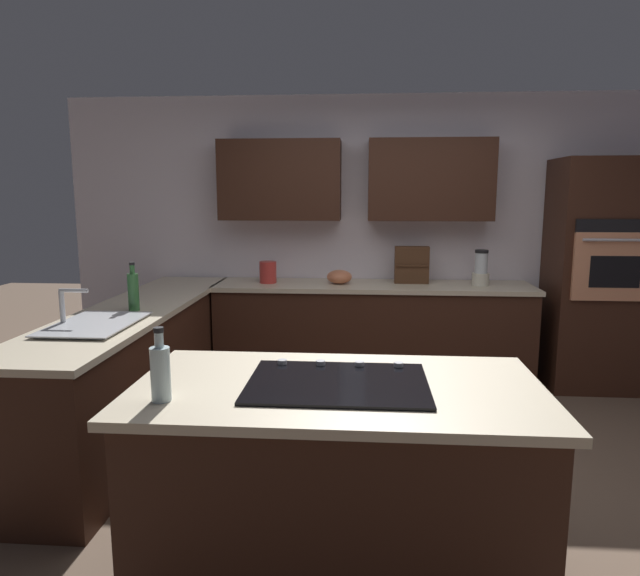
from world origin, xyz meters
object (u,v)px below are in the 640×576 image
at_px(cooktop, 338,382).
at_px(dish_soap_bottle, 133,291).
at_px(oil_bottle, 160,372).
at_px(kettle, 268,272).
at_px(mixing_bowl, 339,277).
at_px(wall_oven, 598,275).
at_px(blender, 481,270).
at_px(spice_rack, 412,265).
at_px(sink_unit, 93,323).

relative_size(cooktop, dish_soap_bottle, 2.25).
distance_m(dish_soap_bottle, oil_bottle, 1.86).
bearing_deg(kettle, mixing_bowl, 180.00).
bearing_deg(wall_oven, kettle, -0.10).
bearing_deg(blender, dish_soap_bottle, 26.36).
distance_m(kettle, oil_bottle, 2.98).
xyz_separation_m(cooktop, kettle, (0.76, -2.73, 0.09)).
xyz_separation_m(wall_oven, mixing_bowl, (2.25, -0.01, -0.04)).
bearing_deg(dish_soap_bottle, spice_rack, -145.71).
xyz_separation_m(wall_oven, dish_soap_bottle, (3.62, 1.29, 0.04)).
xyz_separation_m(spice_rack, oil_bottle, (1.22, 3.05, -0.05)).
distance_m(cooktop, kettle, 2.83).
bearing_deg(mixing_bowl, blender, 180.00).
bearing_deg(oil_bottle, spice_rack, -111.72).
height_order(wall_oven, mixing_bowl, wall_oven).
bearing_deg(spice_rack, oil_bottle, 68.28).
bearing_deg(mixing_bowl, dish_soap_bottle, 43.46).
xyz_separation_m(kettle, dish_soap_bottle, (0.72, 1.30, 0.04)).
height_order(sink_unit, kettle, sink_unit).
distance_m(wall_oven, kettle, 2.90).
bearing_deg(wall_oven, sink_unit, 25.73).
bearing_deg(dish_soap_bottle, wall_oven, -160.34).
height_order(mixing_bowl, spice_rack, spice_rack).
bearing_deg(mixing_bowl, kettle, 0.00).
xyz_separation_m(wall_oven, blender, (1.00, -0.01, 0.03)).
distance_m(mixing_bowl, spice_rack, 0.66).
relative_size(mixing_bowl, oil_bottle, 0.77).
distance_m(spice_rack, oil_bottle, 3.29).
relative_size(wall_oven, sink_unit, 2.86).
relative_size(sink_unit, oil_bottle, 2.38).
bearing_deg(mixing_bowl, wall_oven, 179.86).
xyz_separation_m(blender, oil_bottle, (1.82, 2.98, -0.02)).
relative_size(sink_unit, mixing_bowl, 3.09).
relative_size(wall_oven, blender, 6.35).
bearing_deg(kettle, blender, 180.00).
distance_m(mixing_bowl, oil_bottle, 3.03).
xyz_separation_m(blender, mixing_bowl, (1.25, 0.00, -0.07)).
xyz_separation_m(sink_unit, kettle, (-0.78, -1.78, 0.08)).
height_order(kettle, oil_bottle, oil_bottle).
bearing_deg(blender, spice_rack, -7.50).
bearing_deg(cooktop, mixing_bowl, -87.67).
relative_size(wall_oven, dish_soap_bottle, 5.92).
xyz_separation_m(spice_rack, dish_soap_bottle, (2.02, 1.38, -0.03)).
bearing_deg(oil_bottle, mixing_bowl, -100.79).
bearing_deg(cooktop, wall_oven, -128.16).
bearing_deg(spice_rack, cooktop, 79.13).
bearing_deg(wall_oven, spice_rack, -3.02).
bearing_deg(kettle, oil_bottle, 91.60).
bearing_deg(blender, sink_unit, 33.58).
distance_m(blender, mixing_bowl, 1.25).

